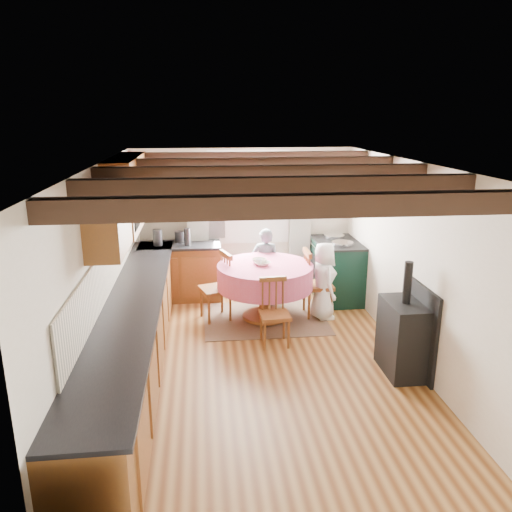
{
  "coord_description": "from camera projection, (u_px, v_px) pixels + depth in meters",
  "views": [
    {
      "loc": [
        -0.69,
        -5.36,
        2.92
      ],
      "look_at": [
        0.0,
        0.8,
        1.15
      ],
      "focal_mm": 34.94,
      "sensor_mm": 36.0,
      "label": 1
    }
  ],
  "objects": [
    {
      "name": "floor",
      "position": [
        263.0,
        366.0,
        6.0
      ],
      "size": [
        3.6,
        5.5,
        0.0
      ],
      "primitive_type": "cube",
      "color": "#A1713A",
      "rests_on": "ground"
    },
    {
      "name": "ceiling",
      "position": [
        264.0,
        164.0,
        5.34
      ],
      "size": [
        3.6,
        5.5,
        0.0
      ],
      "primitive_type": "cube",
      "color": "white",
      "rests_on": "ground"
    },
    {
      "name": "wall_back",
      "position": [
        243.0,
        221.0,
        8.3
      ],
      "size": [
        3.6,
        0.0,
        2.4
      ],
      "primitive_type": "cube",
      "color": "silver",
      "rests_on": "ground"
    },
    {
      "name": "wall_front",
      "position": [
        321.0,
        407.0,
        3.04
      ],
      "size": [
        3.6,
        0.0,
        2.4
      ],
      "primitive_type": "cube",
      "color": "silver",
      "rests_on": "ground"
    },
    {
      "name": "wall_left",
      "position": [
        102.0,
        277.0,
        5.48
      ],
      "size": [
        0.0,
        5.5,
        2.4
      ],
      "primitive_type": "cube",
      "color": "silver",
      "rests_on": "ground"
    },
    {
      "name": "wall_right",
      "position": [
        415.0,
        266.0,
        5.86
      ],
      "size": [
        0.0,
        5.5,
        2.4
      ],
      "primitive_type": "cube",
      "color": "silver",
      "rests_on": "ground"
    },
    {
      "name": "beam_a",
      "position": [
        301.0,
        206.0,
        3.45
      ],
      "size": [
        3.6,
        0.16,
        0.16
      ],
      "primitive_type": "cube",
      "color": "black",
      "rests_on": "ceiling"
    },
    {
      "name": "beam_b",
      "position": [
        279.0,
        186.0,
        4.41
      ],
      "size": [
        3.6,
        0.16,
        0.16
      ],
      "primitive_type": "cube",
      "color": "black",
      "rests_on": "ceiling"
    },
    {
      "name": "beam_c",
      "position": [
        264.0,
        173.0,
        5.36
      ],
      "size": [
        3.6,
        0.16,
        0.16
      ],
      "primitive_type": "cube",
      "color": "black",
      "rests_on": "ceiling"
    },
    {
      "name": "beam_d",
      "position": [
        254.0,
        164.0,
        6.32
      ],
      "size": [
        3.6,
        0.16,
        0.16
      ],
      "primitive_type": "cube",
      "color": "black",
      "rests_on": "ceiling"
    },
    {
      "name": "beam_e",
      "position": [
        247.0,
        157.0,
        7.27
      ],
      "size": [
        3.6,
        0.16,
        0.16
      ],
      "primitive_type": "cube",
      "color": "black",
      "rests_on": "ceiling"
    },
    {
      "name": "splash_left",
      "position": [
        108.0,
        268.0,
        5.76
      ],
      "size": [
        0.02,
        4.5,
        0.55
      ],
      "primitive_type": "cube",
      "color": "beige",
      "rests_on": "wall_left"
    },
    {
      "name": "splash_back",
      "position": [
        182.0,
        223.0,
        8.17
      ],
      "size": [
        1.4,
        0.02,
        0.55
      ],
      "primitive_type": "cube",
      "color": "beige",
      "rests_on": "wall_back"
    },
    {
      "name": "base_cabinet_left",
      "position": [
        134.0,
        338.0,
        5.72
      ],
      "size": [
        0.6,
        5.3,
        0.88
      ],
      "primitive_type": "cube",
      "color": "brown",
      "rests_on": "floor"
    },
    {
      "name": "base_cabinet_back",
      "position": [
        181.0,
        272.0,
        8.11
      ],
      "size": [
        1.3,
        0.6,
        0.88
      ],
      "primitive_type": "cube",
      "color": "brown",
      "rests_on": "floor"
    },
    {
      "name": "worktop_left",
      "position": [
        133.0,
        301.0,
        5.59
      ],
      "size": [
        0.64,
        5.3,
        0.04
      ],
      "primitive_type": "cube",
      "color": "black",
      "rests_on": "base_cabinet_left"
    },
    {
      "name": "worktop_back",
      "position": [
        179.0,
        245.0,
        7.96
      ],
      "size": [
        1.3,
        0.64,
        0.04
      ],
      "primitive_type": "cube",
      "color": "black",
      "rests_on": "base_cabinet_back"
    },
    {
      "name": "wall_cabinet_glass",
      "position": [
        127.0,
        192.0,
        6.43
      ],
      "size": [
        0.34,
        1.8,
        0.9
      ],
      "primitive_type": "cube",
      "color": "brown",
      "rests_on": "wall_left"
    },
    {
      "name": "wall_cabinet_solid",
      "position": [
        108.0,
        219.0,
        5.01
      ],
      "size": [
        0.34,
        0.9,
        0.7
      ],
      "primitive_type": "cube",
      "color": "brown",
      "rests_on": "wall_left"
    },
    {
      "name": "window_frame",
      "position": [
        249.0,
        197.0,
        8.18
      ],
      "size": [
        1.34,
        0.03,
        1.54
      ],
      "primitive_type": "cube",
      "color": "white",
      "rests_on": "wall_back"
    },
    {
      "name": "window_pane",
      "position": [
        249.0,
        197.0,
        8.19
      ],
      "size": [
        1.2,
        0.01,
        1.4
      ],
      "primitive_type": "cube",
      "color": "white",
      "rests_on": "wall_back"
    },
    {
      "name": "curtain_left",
      "position": [
        198.0,
        229.0,
        8.15
      ],
      "size": [
        0.35,
        0.1,
        2.1
      ],
      "primitive_type": "cube",
      "color": "#9AA089",
      "rests_on": "wall_back"
    },
    {
      "name": "curtain_right",
      "position": [
        300.0,
        227.0,
        8.33
      ],
      "size": [
        0.35,
        0.1,
        2.1
      ],
      "primitive_type": "cube",
      "color": "#9AA089",
      "rests_on": "wall_back"
    },
    {
      "name": "curtain_rod",
      "position": [
        249.0,
        161.0,
        7.94
      ],
      "size": [
        2.0,
        0.03,
        0.03
      ],
      "primitive_type": "cylinder",
      "rotation": [
        0.0,
        1.57,
        0.0
      ],
      "color": "black",
      "rests_on": "wall_back"
    },
    {
      "name": "wall_picture",
      "position": [
        356.0,
        194.0,
        7.92
      ],
      "size": [
        0.04,
        0.5,
        0.6
      ],
      "primitive_type": "cube",
      "color": "gold",
      "rests_on": "wall_right"
    },
    {
      "name": "wall_plate",
      "position": [
        306.0,
        191.0,
        8.24
      ],
      "size": [
        0.3,
        0.02,
        0.3
      ],
      "primitive_type": "cylinder",
      "rotation": [
        1.57,
        0.0,
        0.0
      ],
      "color": "silver",
      "rests_on": "wall_back"
    },
    {
      "name": "rug",
      "position": [
        265.0,
        318.0,
        7.37
      ],
      "size": [
        1.78,
        1.39,
        0.01
      ],
      "primitive_type": "cube",
      "color": "brown",
      "rests_on": "floor"
    },
    {
      "name": "dining_table",
      "position": [
        265.0,
        292.0,
        7.25
      ],
      "size": [
        1.38,
        1.38,
        0.83
      ],
      "primitive_type": null,
      "color": "#BF6287",
      "rests_on": "floor"
    },
    {
      "name": "chair_near",
      "position": [
        275.0,
        313.0,
        6.44
      ],
      "size": [
        0.4,
        0.41,
        0.89
      ],
      "primitive_type": null,
      "rotation": [
        0.0,
        0.0,
        0.04
      ],
      "color": "brown",
      "rests_on": "floor"
    },
    {
      "name": "chair_left",
      "position": [
        215.0,
        287.0,
        7.24
      ],
      "size": [
        0.56,
        0.55,
        1.0
      ],
      "primitive_type": null,
      "rotation": [
        0.0,
        0.0,
        -1.26
      ],
      "color": "brown",
      "rests_on": "floor"
    },
    {
      "name": "chair_right",
      "position": [
        318.0,
        283.0,
        7.39
      ],
      "size": [
        0.46,
        0.44,
        1.02
      ],
      "primitive_type": null,
      "rotation": [
        0.0,
        0.0,
        1.57
      ],
      "color": "brown",
      "rests_on": "floor"
    },
    {
      "name": "aga_range",
      "position": [
        337.0,
        270.0,
        8.07
      ],
      "size": [
        0.69,
        1.07,
        0.98
      ],
      "primitive_type": null,
      "color": "black",
      "rests_on": "floor"
    },
    {
      "name": "cast_iron_stove",
      "position": [
        404.0,
        318.0,
        5.68
      ],
      "size": [
        0.41,
        0.68,
        1.35
      ],
      "primitive_type": null,
      "color": "black",
      "rests_on": "floor"
    },
    {
      "name": "child_far",
      "position": [
        265.0,
        265.0,
        7.9
      ],
      "size": [
        0.49,
        0.38,
        1.21
      ],
      "primitive_type": "imported",
      "rotation": [
        0.0,
        0.0,
        2.93
      ],
      "color": "#4A575D",
      "rests_on": "floor"
    },
    {
      "name": "child_right",
      "position": [
        323.0,
        281.0,
        7.27
      ],
      "size": [
        0.43,
        0.6,
        1.15
      ],
      "primitive_type": "imported",
      "rotation": [
        0.0,
        0.0,
        1.69
      ],
      "color": "white",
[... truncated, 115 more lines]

